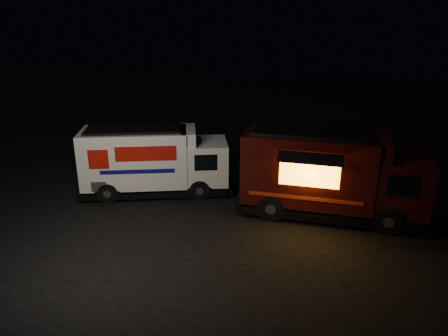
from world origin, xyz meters
TOP-DOWN VIEW (x-y plane):
  - ground at (0.00, 0.00)m, footprint 80.00×80.00m
  - white_truck at (-1.63, 2.82)m, footprint 6.69×3.70m
  - red_truck at (5.64, 1.90)m, footprint 7.26×3.24m

SIDE VIEW (x-z plane):
  - ground at x=0.00m, z-range 0.00..0.00m
  - white_truck at x=-1.63m, z-range 0.00..2.88m
  - red_truck at x=5.64m, z-range 0.00..3.28m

